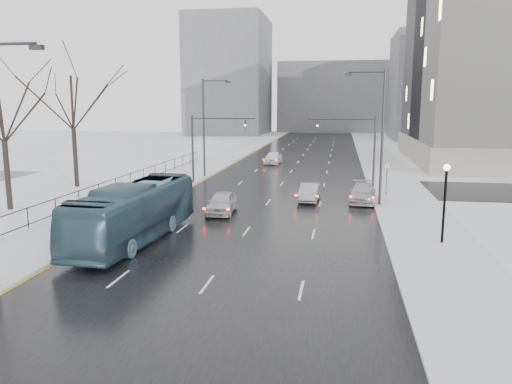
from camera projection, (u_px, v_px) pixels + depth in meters
The scene contains 22 objects.
road at pixel (293, 169), 58.02m from camera, with size 16.00×150.00×0.04m, color black.
cross_road at pixel (280, 186), 46.38m from camera, with size 130.00×10.00×0.04m, color black.
sidewalk_left at pixel (205, 167), 59.75m from camera, with size 5.00×150.00×0.16m, color silver.
sidewalk_right at pixel (385, 171), 56.28m from camera, with size 5.00×150.00×0.16m, color silver.
park_strip at pixel (131, 165), 61.32m from camera, with size 14.00×150.00×0.12m, color white.
tree_park_d at pixel (11, 211), 35.73m from camera, with size 8.75×8.75×12.50m, color black, non-canonical shape.
tree_park_e at pixel (77, 188), 45.50m from camera, with size 9.45×9.45×13.50m, color black, non-canonical shape.
iron_fence at pixel (38, 213), 30.90m from camera, with size 0.06×70.00×1.30m.
streetlight_r_mid at pixel (379, 131), 36.28m from camera, with size 2.95×0.25×10.00m.
streetlight_l_far at pixel (206, 123), 50.62m from camera, with size 2.95×0.25×10.00m.
lamppost_r_mid at pixel (445, 192), 26.58m from camera, with size 0.36×0.36×4.28m.
mast_signal_right at pixel (362, 143), 44.45m from camera, with size 6.10×0.33×6.50m.
mast_signal_left at pixel (203, 141), 46.87m from camera, with size 6.10×0.33×6.50m.
no_uturn_sign at pixel (387, 169), 40.58m from camera, with size 0.60×0.06×2.70m.
bldg_far_right at pixel (451, 87), 104.84m from camera, with size 24.00×20.00×22.00m, color slate.
bldg_far_left at pixel (230, 76), 122.27m from camera, with size 18.00×22.00×28.00m, color slate.
bldg_far_center at pixel (337, 98), 133.41m from camera, with size 30.00×18.00×18.00m, color slate.
bus at pixel (135, 212), 27.62m from camera, with size 2.71×11.60×3.23m, color #365769.
sedan_center_near at pixel (222, 203), 34.67m from camera, with size 1.77×4.39×1.50m, color #B6B8BC.
sedan_right_near at pixel (310, 192), 39.08m from camera, with size 1.43×4.11×1.35m, color #939597.
sedan_right_far at pixel (362, 193), 38.65m from camera, with size 1.99×4.89×1.42m, color #ADACB1.
sedan_center_far at pixel (273, 158), 62.89m from camera, with size 1.85×4.59×1.57m, color white.
Camera 1 is at (5.43, 2.51, 7.63)m, focal length 35.00 mm.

